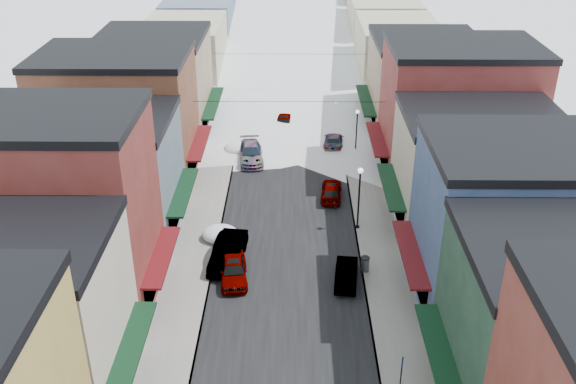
{
  "coord_description": "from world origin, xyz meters",
  "views": [
    {
      "loc": [
        0.4,
        -12.17,
        24.71
      ],
      "look_at": [
        0.0,
        30.24,
        2.56
      ],
      "focal_mm": 40.0,
      "sensor_mm": 36.0,
      "label": 1
    }
  ],
  "objects_px": {
    "car_dark_hatch": "(228,252)",
    "trash_can": "(365,264)",
    "streetlamp_near": "(359,191)",
    "car_green_sedan": "(346,273)",
    "car_silver_sedan": "(234,270)"
  },
  "relations": [
    {
      "from": "car_dark_hatch",
      "to": "streetlamp_near",
      "type": "bearing_deg",
      "value": 34.13
    },
    {
      "from": "trash_can",
      "to": "streetlamp_near",
      "type": "bearing_deg",
      "value": 90.0
    },
    {
      "from": "streetlamp_near",
      "to": "car_silver_sedan",
      "type": "bearing_deg",
      "value": -143.13
    },
    {
      "from": "car_dark_hatch",
      "to": "car_green_sedan",
      "type": "height_order",
      "value": "car_dark_hatch"
    },
    {
      "from": "car_silver_sedan",
      "to": "streetlamp_near",
      "type": "xyz_separation_m",
      "value": [
        8.7,
        6.52,
        2.51
      ]
    },
    {
      "from": "car_dark_hatch",
      "to": "trash_can",
      "type": "bearing_deg",
      "value": 1.08
    },
    {
      "from": "car_dark_hatch",
      "to": "streetlamp_near",
      "type": "relative_size",
      "value": 1.05
    },
    {
      "from": "trash_can",
      "to": "car_green_sedan",
      "type": "bearing_deg",
      "value": -141.1
    },
    {
      "from": "car_dark_hatch",
      "to": "car_green_sedan",
      "type": "xyz_separation_m",
      "value": [
        7.93,
        -2.17,
        -0.18
      ]
    },
    {
      "from": "car_green_sedan",
      "to": "streetlamp_near",
      "type": "height_order",
      "value": "streetlamp_near"
    },
    {
      "from": "car_silver_sedan",
      "to": "streetlamp_near",
      "type": "relative_size",
      "value": 0.88
    },
    {
      "from": "car_silver_sedan",
      "to": "trash_can",
      "type": "xyz_separation_m",
      "value": [
        8.7,
        0.86,
        -0.06
      ]
    },
    {
      "from": "streetlamp_near",
      "to": "car_green_sedan",
      "type": "bearing_deg",
      "value": -101.07
    },
    {
      "from": "streetlamp_near",
      "to": "trash_can",
      "type": "bearing_deg",
      "value": -90.0
    },
    {
      "from": "car_green_sedan",
      "to": "streetlamp_near",
      "type": "bearing_deg",
      "value": -94.78
    }
  ]
}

